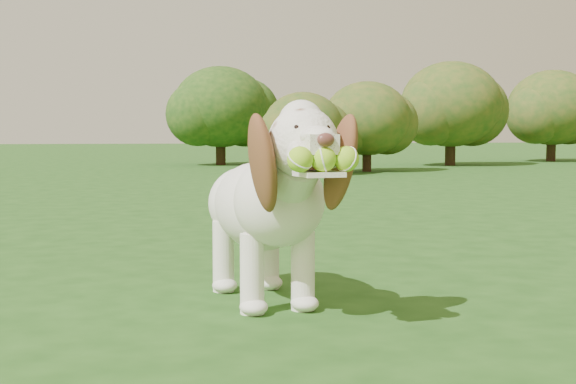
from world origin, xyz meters
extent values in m
plane|color=#1D4614|center=(0.00, 0.00, 0.00)|extent=(80.00, 80.00, 0.00)
ellipsoid|color=white|center=(0.30, -0.41, 0.37)|extent=(0.40, 0.68, 0.34)
ellipsoid|color=white|center=(0.33, -0.65, 0.41)|extent=(0.37, 0.37, 0.33)
ellipsoid|color=white|center=(0.27, -0.19, 0.36)|extent=(0.34, 0.34, 0.30)
cylinder|color=white|center=(0.35, -0.77, 0.50)|extent=(0.20, 0.28, 0.26)
sphere|color=white|center=(0.36, -0.90, 0.62)|extent=(0.26, 0.26, 0.23)
sphere|color=white|center=(0.36, -0.88, 0.69)|extent=(0.17, 0.17, 0.15)
cube|color=white|center=(0.38, -1.03, 0.62)|extent=(0.11, 0.15, 0.06)
ellipsoid|color=#592D28|center=(0.38, -1.10, 0.63)|extent=(0.06, 0.04, 0.04)
cube|color=white|center=(0.38, -1.04, 0.52)|extent=(0.14, 0.16, 0.02)
ellipsoid|color=brown|center=(0.22, -0.91, 0.55)|extent=(0.15, 0.23, 0.36)
ellipsoid|color=brown|center=(0.49, -0.87, 0.55)|extent=(0.15, 0.22, 0.36)
cylinder|color=white|center=(0.26, -0.05, 0.40)|extent=(0.08, 0.17, 0.13)
cylinder|color=white|center=(0.23, -0.64, 0.15)|extent=(0.10, 0.10, 0.29)
cylinder|color=white|center=(0.42, -0.62, 0.15)|extent=(0.10, 0.10, 0.29)
cylinder|color=white|center=(0.18, -0.22, 0.15)|extent=(0.10, 0.10, 0.29)
cylinder|color=white|center=(0.37, -0.19, 0.15)|extent=(0.10, 0.10, 0.29)
sphere|color=#AFEB24|center=(0.31, -1.09, 0.57)|extent=(0.09, 0.09, 0.08)
sphere|color=#AFEB24|center=(0.38, -1.08, 0.57)|extent=(0.09, 0.09, 0.08)
sphere|color=#AFEB24|center=(0.46, -1.07, 0.57)|extent=(0.09, 0.09, 0.08)
cylinder|color=#382314|center=(5.97, 11.02, 0.32)|extent=(0.20, 0.20, 0.64)
ellipsoid|color=#174013|center=(5.97, 11.02, 1.18)|extent=(1.93, 1.93, 1.64)
cylinder|color=#382314|center=(1.67, 12.13, 0.31)|extent=(0.19, 0.19, 0.62)
ellipsoid|color=#174013|center=(1.67, 12.13, 1.13)|extent=(1.85, 1.85, 1.58)
cylinder|color=#382314|center=(2.46, 8.34, 0.20)|extent=(0.13, 0.13, 0.40)
ellipsoid|color=#174013|center=(2.46, 8.34, 0.74)|extent=(1.21, 1.21, 1.02)
cylinder|color=#382314|center=(3.70, 9.11, 0.24)|extent=(0.15, 0.15, 0.47)
ellipsoid|color=#174013|center=(3.70, 9.11, 0.87)|extent=(1.42, 1.42, 1.21)
cylinder|color=#382314|center=(8.98, 12.55, 0.32)|extent=(0.20, 0.20, 0.64)
ellipsoid|color=#174013|center=(8.98, 12.55, 1.17)|extent=(1.92, 1.92, 1.63)
camera|label=1|loc=(-0.22, -3.46, 0.66)|focal=50.00mm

